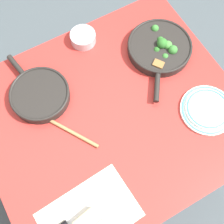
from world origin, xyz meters
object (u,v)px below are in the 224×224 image
(grater_knife, at_px, (69,222))
(dinner_plate_stack, at_px, (208,109))
(cheese_block, at_px, (88,221))
(skillet_eggs, at_px, (40,95))
(prep_bowl_steel, at_px, (83,38))
(skillet_broccoli, at_px, (160,48))
(wooden_spoon, at_px, (54,122))

(grater_knife, distance_m, dinner_plate_stack, 0.72)
(dinner_plate_stack, bearing_deg, cheese_block, 12.85)
(skillet_eggs, relative_size, prep_bowl_steel, 3.15)
(grater_knife, relative_size, dinner_plate_stack, 1.14)
(dinner_plate_stack, bearing_deg, prep_bowl_steel, -63.02)
(skillet_eggs, bearing_deg, grater_knife, 156.75)
(skillet_broccoli, height_order, grater_knife, skillet_broccoli)
(wooden_spoon, height_order, grater_knife, grater_knife)
(grater_knife, bearing_deg, wooden_spoon, 66.84)
(skillet_eggs, relative_size, cheese_block, 3.65)
(skillet_broccoli, relative_size, prep_bowl_steel, 3.24)
(grater_knife, relative_size, prep_bowl_steel, 2.23)
(dinner_plate_stack, xyz_separation_m, prep_bowl_steel, (0.29, -0.57, 0.01))
(skillet_broccoli, bearing_deg, grater_knife, -20.41)
(skillet_eggs, relative_size, grater_knife, 1.41)
(dinner_plate_stack, bearing_deg, grater_knife, 9.07)
(cheese_block, bearing_deg, wooden_spoon, -97.85)
(wooden_spoon, xyz_separation_m, prep_bowl_steel, (-0.30, -0.31, 0.02))
(cheese_block, bearing_deg, skillet_eggs, -96.02)
(cheese_block, xyz_separation_m, dinner_plate_stack, (-0.64, -0.15, -0.01))
(prep_bowl_steel, bearing_deg, grater_knife, 58.75)
(skillet_eggs, distance_m, prep_bowl_steel, 0.34)
(wooden_spoon, xyz_separation_m, cheese_block, (0.06, 0.41, 0.02))
(wooden_spoon, height_order, dinner_plate_stack, dinner_plate_stack)
(skillet_eggs, xyz_separation_m, cheese_block, (0.06, 0.55, -0.00))
(wooden_spoon, relative_size, grater_knife, 1.17)
(skillet_eggs, height_order, grater_knife, skillet_eggs)
(skillet_eggs, bearing_deg, dinner_plate_stack, -134.60)
(wooden_spoon, bearing_deg, cheese_block, 140.83)
(skillet_eggs, bearing_deg, prep_bowl_steel, -70.23)
(wooden_spoon, bearing_deg, skillet_eggs, -31.79)
(skillet_broccoli, xyz_separation_m, skillet_eggs, (0.57, -0.05, -0.00))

